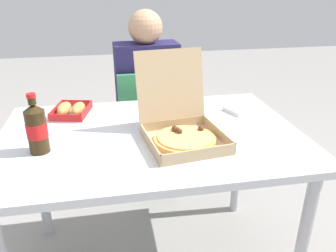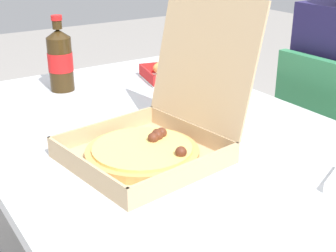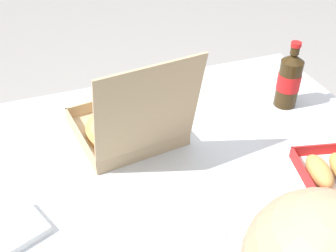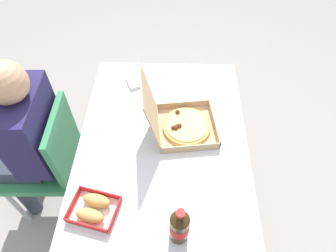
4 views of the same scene
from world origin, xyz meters
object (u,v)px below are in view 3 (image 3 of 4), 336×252
object	(u,v)px
napkin_pile	(18,228)
bread_side_box	(331,172)
pizza_box_open	(129,125)
cola_bottle	(289,80)
paper_menu	(179,211)

from	to	relation	value
napkin_pile	bread_side_box	bearing A→B (deg)	172.67
bread_side_box	pizza_box_open	bearing A→B (deg)	-37.98
napkin_pile	cola_bottle	bearing A→B (deg)	-164.13
bread_side_box	paper_menu	bearing A→B (deg)	-4.10
pizza_box_open	paper_menu	size ratio (longest dim) A/B	1.84
cola_bottle	napkin_pile	bearing A→B (deg)	15.87
cola_bottle	paper_menu	xyz separation A→B (m)	(0.50, 0.32, -0.09)
cola_bottle	napkin_pile	size ratio (longest dim) A/B	2.04
pizza_box_open	cola_bottle	bearing A→B (deg)	179.93
pizza_box_open	napkin_pile	size ratio (longest dim) A/B	3.52
bread_side_box	paper_menu	distance (m)	0.41
bread_side_box	napkin_pile	distance (m)	0.79
bread_side_box	paper_menu	xyz separation A→B (m)	(0.41, -0.03, -0.02)
napkin_pile	paper_menu	bearing A→B (deg)	169.12
napkin_pile	pizza_box_open	bearing A→B (deg)	-143.53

